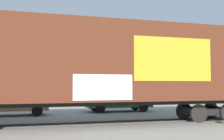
{
  "coord_description": "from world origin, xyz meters",
  "views": [
    {
      "loc": [
        -3.95,
        -12.67,
        1.86
      ],
      "look_at": [
        1.49,
        2.17,
        2.73
      ],
      "focal_mm": 44.83,
      "sensor_mm": 36.0,
      "label": 1
    }
  ],
  "objects_px": {
    "freight_car": "(99,64)",
    "parked_car_green": "(118,99)",
    "flagpole": "(116,50)",
    "parked_car_tan": "(12,102)"
  },
  "relations": [
    {
      "from": "freight_car",
      "to": "parked_car_green",
      "type": "xyz_separation_m",
      "value": [
        3.27,
        5.91,
        -2.04
      ]
    },
    {
      "from": "freight_car",
      "to": "flagpole",
      "type": "distance_m",
      "value": 11.54
    },
    {
      "from": "parked_car_tan",
      "to": "parked_car_green",
      "type": "distance_m",
      "value": 7.11
    },
    {
      "from": "freight_car",
      "to": "parked_car_green",
      "type": "distance_m",
      "value": 7.05
    },
    {
      "from": "freight_car",
      "to": "flagpole",
      "type": "relative_size",
      "value": 2.26
    },
    {
      "from": "flagpole",
      "to": "parked_car_tan",
      "type": "distance_m",
      "value": 10.66
    },
    {
      "from": "parked_car_green",
      "to": "parked_car_tan",
      "type": "bearing_deg",
      "value": -177.75
    },
    {
      "from": "parked_car_tan",
      "to": "parked_car_green",
      "type": "xyz_separation_m",
      "value": [
        7.1,
        0.28,
        0.03
      ]
    },
    {
      "from": "flagpole",
      "to": "parked_car_tan",
      "type": "xyz_separation_m",
      "value": [
        -8.65,
        -4.65,
        -4.15
      ]
    },
    {
      "from": "flagpole",
      "to": "parked_car_tan",
      "type": "height_order",
      "value": "flagpole"
    }
  ]
}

